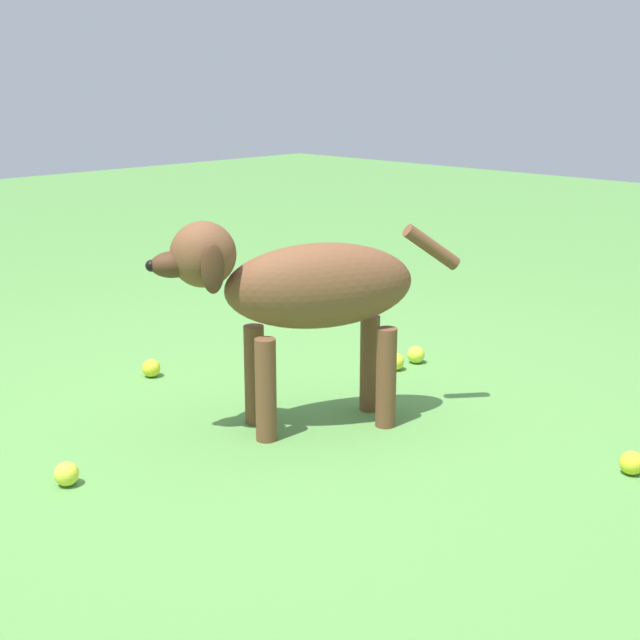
{
  "coord_description": "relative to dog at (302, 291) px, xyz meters",
  "views": [
    {
      "loc": [
        -1.67,
        -1.92,
        1.06
      ],
      "look_at": [
        0.23,
        -0.05,
        0.34
      ],
      "focal_mm": 51.19,
      "sensor_mm": 36.0,
      "label": 1
    }
  ],
  "objects": [
    {
      "name": "ground",
      "position": [
        -0.18,
        0.02,
        -0.43
      ],
      "size": [
        14.0,
        14.0,
        0.0
      ],
      "primitive_type": "plane",
      "color": "#548C42"
    },
    {
      "name": "tennis_ball_0",
      "position": [
        0.75,
        0.15,
        -0.4
      ],
      "size": [
        0.07,
        0.07,
        0.07
      ],
      "primitive_type": "sphere",
      "color": "#C7DD38",
      "rests_on": "ground"
    },
    {
      "name": "dog",
      "position": [
        0.0,
        0.0,
        0.0
      ],
      "size": [
        0.88,
        0.52,
        0.66
      ],
      "rotation": [
        0.0,
        0.0,
        2.65
      ],
      "color": "brown",
      "rests_on": "ground"
    },
    {
      "name": "tennis_ball_3",
      "position": [
        -0.05,
        0.73,
        -0.4
      ],
      "size": [
        0.07,
        0.07,
        0.07
      ],
      "primitive_type": "sphere",
      "color": "yellow",
      "rests_on": "ground"
    },
    {
      "name": "tennis_ball_4",
      "position": [
        -0.73,
        0.15,
        -0.4
      ],
      "size": [
        0.07,
        0.07,
        0.07
      ],
      "primitive_type": "sphere",
      "color": "#CFDD39",
      "rests_on": "ground"
    },
    {
      "name": "tennis_ball_1",
      "position": [
        0.39,
        -0.89,
        -0.4
      ],
      "size": [
        0.07,
        0.07,
        0.07
      ],
      "primitive_type": "sphere",
      "color": "#CED42A",
      "rests_on": "ground"
    },
    {
      "name": "tennis_ball_2",
      "position": [
        0.63,
        0.15,
        -0.4
      ],
      "size": [
        0.07,
        0.07,
        0.07
      ],
      "primitive_type": "sphere",
      "color": "yellow",
      "rests_on": "ground"
    }
  ]
}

